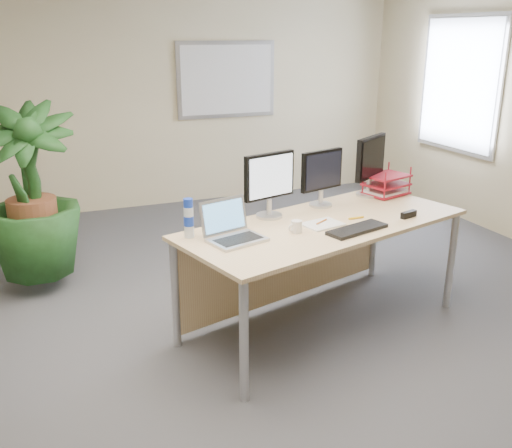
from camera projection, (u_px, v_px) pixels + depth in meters
name	position (u px, v px, depth m)	size (l,w,h in m)	color
floor	(255.00, 366.00, 3.81)	(8.00, 8.00, 0.00)	#494A4F
back_wall	(132.00, 99.00, 6.90)	(7.00, 0.04, 2.70)	beige
whiteboard	(227.00, 80.00, 7.23)	(1.30, 0.04, 0.95)	#A9A9AE
window	(459.00, 84.00, 6.57)	(0.04, 1.30, 1.55)	#A9A9AE
desk	(312.00, 241.00, 4.24)	(2.31, 1.45, 0.82)	#D5AF7E
floor_plant	(32.00, 206.00, 4.74)	(0.84, 0.84, 1.50)	#173B15
monitor_left	(269.00, 181.00, 4.12)	(0.42, 0.20, 0.48)	#B3B3B8
monitor_right	(322.00, 174.00, 4.40)	(0.39, 0.18, 0.44)	#B3B3B8
monitor_dark	(371.00, 162.00, 4.67)	(0.40, 0.27, 0.50)	#B3B3B8
laptop	(232.00, 230.00, 3.74)	(0.42, 0.39, 0.25)	#B4B5B9
keyboard	(357.00, 229.00, 3.91)	(0.46, 0.15, 0.03)	black
coffee_mug	(296.00, 227.00, 3.87)	(0.11, 0.07, 0.08)	white
spiral_notebook	(322.00, 224.00, 4.03)	(0.27, 0.20, 0.01)	silver
orange_pen	(322.00, 222.00, 4.05)	(0.01, 0.01, 0.14)	orange
yellow_highlighter	(356.00, 218.00, 4.16)	(0.02, 0.02, 0.12)	yellow
water_bottle	(189.00, 219.00, 3.76)	(0.07, 0.07, 0.27)	silver
letter_tray	(386.00, 186.00, 4.77)	(0.41, 0.35, 0.16)	maroon
stapler	(409.00, 214.00, 4.19)	(0.14, 0.04, 0.05)	black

